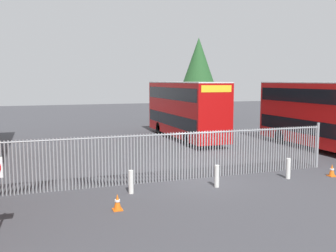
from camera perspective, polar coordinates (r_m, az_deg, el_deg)
name	(u,v)px	position (r m, az deg, el deg)	size (l,w,h in m)	color
ground_plane	(148,149)	(25.22, -3.02, -3.50)	(100.00, 100.00, 0.00)	#3D3D42
palisade_fence	(176,155)	(17.23, 1.27, -4.33)	(15.82, 0.14, 2.35)	gray
double_decker_bus_near_gate	(324,113)	(26.56, 22.33, 1.79)	(2.54, 10.81, 4.42)	red
double_decker_bus_behind_fence_left	(185,108)	(29.46, 2.53, 2.74)	(2.54, 10.81, 4.42)	#B70C0C
bollard_near_left	(131,182)	(15.46, -5.57, -8.34)	(0.20, 0.20, 0.95)	silver
bollard_center_front	(217,176)	(16.41, 7.33, -7.47)	(0.20, 0.20, 0.95)	silver
bollard_near_right	(288,169)	(18.51, 17.59, -6.10)	(0.20, 0.20, 0.95)	silver
traffic_cone_by_gate	(117,202)	(13.65, -7.60, -11.24)	(0.34, 0.34, 0.59)	orange
traffic_cone_mid_forecourt	(332,170)	(19.71, 23.35, -6.11)	(0.34, 0.34, 0.59)	orange
tree_tall_back	(199,69)	(43.94, 4.60, 8.54)	(4.91, 4.91, 9.37)	#4C3823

